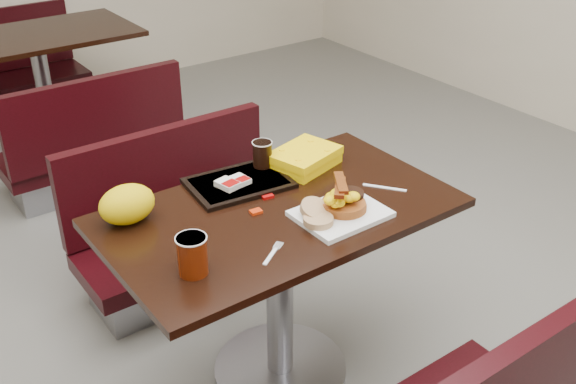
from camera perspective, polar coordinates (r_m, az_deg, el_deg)
floor at (r=2.78m, az=-0.64°, el=-14.84°), size 6.00×7.00×0.01m
table_near at (r=2.53m, az=-0.69°, el=-8.73°), size 1.20×0.70×0.75m
bench_near_n at (r=3.04m, az=-8.36°, el=-2.28°), size 1.00×0.46×0.72m
table_far at (r=4.65m, az=-19.76°, el=7.94°), size 1.20×0.70×0.75m
bench_far_s at (r=4.03m, az=-16.58°, el=5.02°), size 1.00×0.46×0.72m
bench_far_n at (r=5.30m, az=-22.15°, el=9.84°), size 1.00×0.46×0.72m
platter at (r=2.28m, az=4.44°, el=-1.85°), size 0.30×0.23×0.02m
pancake_stack at (r=2.28m, az=4.72°, el=-1.06°), size 0.16×0.16×0.03m
sausage_patty at (r=2.30m, az=5.28°, el=-0.13°), size 0.12×0.12×0.01m
scrambled_eggs at (r=2.24m, az=4.22°, el=-0.41°), size 0.12×0.11×0.05m
bacon_strips at (r=2.23m, az=4.39°, el=0.47°), size 0.18×0.19×0.01m
muffin_bottom at (r=2.20m, az=2.56°, el=-2.38°), size 0.12×0.12×0.02m
muffin_top at (r=2.24m, az=2.25°, el=-1.45°), size 0.11×0.11×0.06m
coffee_cup_near at (r=1.99m, az=-8.04°, el=-5.29°), size 0.11×0.11×0.12m
fork at (r=2.07m, az=-1.50°, el=-5.43°), size 0.12×0.09×0.00m
knife at (r=2.47m, az=8.12°, el=0.37°), size 0.10×0.13×0.00m
condiment_syrup at (r=2.29m, az=-2.71°, el=-1.65°), size 0.04×0.03×0.01m
condiment_ketchup at (r=2.39m, az=-1.76°, el=-0.34°), size 0.05×0.04×0.01m
tray at (r=2.47m, az=-4.16°, el=0.75°), size 0.38×0.29×0.02m
hashbrown_sleeve_left at (r=2.42m, az=-5.11°, el=0.65°), size 0.07×0.09×0.02m
hashbrown_sleeve_right at (r=2.45m, az=-4.06°, el=1.01°), size 0.06×0.08×0.02m
coffee_cup_far at (r=2.54m, az=-2.17°, el=3.20°), size 0.08×0.08×0.10m
clamshell at (r=2.59m, az=1.39°, el=2.86°), size 0.29×0.25×0.07m
paper_bag at (r=2.28m, az=-13.38°, el=-1.01°), size 0.22×0.19×0.13m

